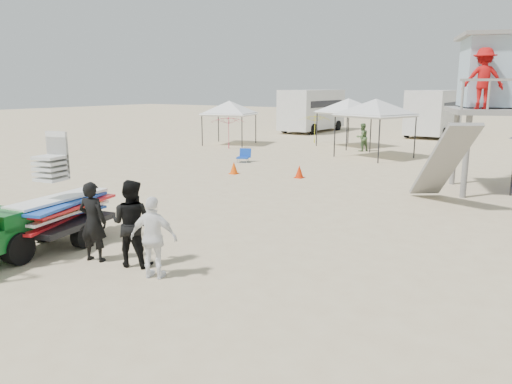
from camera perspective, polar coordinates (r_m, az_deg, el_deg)
The scene contains 16 objects.
ground at distance 9.11m, azimuth -13.38°, elevation -10.96°, with size 140.00×140.00×0.00m, color beige.
surf_trailer at distance 11.96m, azimuth -21.60°, elevation -1.41°, with size 1.76×2.72×2.23m.
man_left at distance 10.62m, azimuth -18.14°, elevation -3.25°, with size 0.60×0.39×1.65m, color black.
man_mid at distance 10.13m, azimuth -14.04°, elevation -3.47°, with size 0.84×0.66×1.73m, color black.
man_right at distance 9.40m, azimuth -11.60°, elevation -5.15°, with size 0.91×0.38×1.55m, color white.
lifeguard_tower at distance 18.54m, azimuth 26.28°, elevation 11.62°, with size 4.08×4.08×5.07m.
canopy_white_a at distance 25.68m, azimuth 13.57°, elevation 10.00°, with size 3.74×3.74×3.32m.
canopy_white_b at distance 30.90m, azimuth -3.07°, elevation 10.11°, with size 3.32×3.32×3.07m.
canopy_white_c at distance 30.15m, azimuth 10.55°, elevation 10.20°, with size 3.60×3.60×3.23m.
umbrella_a at distance 28.74m, azimuth -3.23°, elevation 6.81°, with size 2.03×2.07×1.87m, color red.
umbrella_b at distance 31.78m, azimuth 6.72°, elevation 7.18°, with size 1.96×2.00×1.80m, color yellow.
cone_near at distance 20.41m, azimuth -2.55°, elevation 2.78°, with size 0.34×0.34×0.50m, color #FF5308.
cone_far at distance 19.56m, azimuth 4.97°, elevation 2.35°, with size 0.34×0.34×0.50m, color red.
beach_chair_a at distance 23.64m, azimuth -1.38°, elevation 4.20°, with size 0.69×0.76×0.64m.
rv_far_left at distance 40.08m, azimuth 6.44°, elevation 9.45°, with size 2.64×6.80×3.25m.
rv_mid_left at distance 38.33m, azimuth 19.71°, elevation 8.72°, with size 2.65×6.50×3.25m.
Camera 1 is at (6.22, -5.67, 3.50)m, focal length 35.00 mm.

